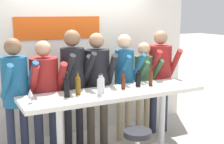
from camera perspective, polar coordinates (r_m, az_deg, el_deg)
name	(u,v)px	position (r m, az deg, el deg)	size (l,w,h in m)	color
back_wall	(80,55)	(5.38, -5.78, 3.06)	(4.20, 0.12, 2.69)	silver
tasting_table	(115,101)	(4.33, 0.61, -5.25)	(2.60, 0.67, 1.01)	silver
person_far_left	(15,87)	(4.36, -17.24, -2.69)	(0.48, 0.59, 1.75)	#23283D
person_left	(45,87)	(4.47, -12.19, -2.74)	(0.48, 0.56, 1.69)	#23283D
person_center_left	(73,77)	(4.54, -7.11, -0.97)	(0.46, 0.59, 1.83)	black
person_center	(97,78)	(4.75, -2.75, -1.02)	(0.52, 0.62, 1.77)	#473D33
person_center_right	(125,75)	(4.97, 2.30, -0.47)	(0.40, 0.54, 1.74)	gray
person_right	(144,78)	(5.20, 5.82, -1.14)	(0.39, 0.50, 1.59)	gray
person_far_right	(160,71)	(5.36, 8.78, 0.25)	(0.51, 0.61, 1.77)	#23283D
wine_bottle_0	(102,84)	(4.19, -1.90, -2.13)	(0.08, 0.08, 0.26)	#B7BCC1
wine_bottle_1	(151,76)	(4.62, 7.10, -0.81)	(0.06, 0.06, 0.31)	#4C1E0F
wine_bottle_2	(123,81)	(4.39, 2.09, -1.58)	(0.06, 0.06, 0.26)	#4C1E0F
wine_bottle_3	(67,86)	(4.01, -8.29, -2.48)	(0.08, 0.08, 0.33)	black
wine_bottle_4	(138,78)	(4.55, 4.81, -1.16)	(0.08, 0.08, 0.26)	black
wine_bottle_5	(78,84)	(4.10, -6.23, -2.27)	(0.07, 0.07, 0.30)	brown
wine_bottle_6	(100,86)	(4.04, -2.27, -2.54)	(0.07, 0.07, 0.29)	#B7BCC1
wine_glass_0	(30,93)	(3.83, -14.72, -3.74)	(0.07, 0.07, 0.18)	silver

